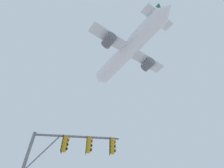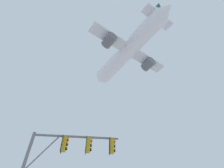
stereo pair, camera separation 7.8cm
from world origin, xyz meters
name	(u,v)px [view 1 (the left image)]	position (x,y,z in m)	size (l,w,h in m)	color
signal_pole_near	(63,159)	(-3.77, 6.99, 5.17)	(5.44, 0.94, 6.73)	slate
airplane	(128,51)	(2.37, 20.62, 34.14)	(18.25, 22.54, 7.05)	white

